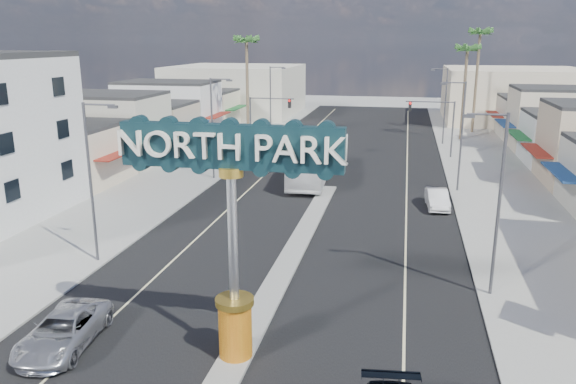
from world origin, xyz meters
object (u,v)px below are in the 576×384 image
at_px(suv_left, 63,331).
at_px(car_parked_right, 437,199).
at_px(streetlight_l_near, 93,175).
at_px(palm_left_far, 247,46).
at_px(streetlight_r_near, 496,196).
at_px(traffic_signal_left, 266,113).
at_px(streetlight_r_mid, 460,131).
at_px(streetlight_l_mid, 214,123).
at_px(traffic_signal_right, 436,118).
at_px(palm_right_far, 480,38).
at_px(city_bus, 311,161).
at_px(streetlight_r_far, 444,102).
at_px(gateway_sign, 232,216).
at_px(palm_right_mid, 467,53).
at_px(streetlight_l_far, 272,99).

distance_m(suv_left, car_parked_right, 28.30).
xyz_separation_m(streetlight_l_near, suv_left, (3.28, -8.57, -4.35)).
bearing_deg(palm_left_far, streetlight_r_near, -59.64).
relative_size(traffic_signal_left, streetlight_r_mid, 0.67).
distance_m(traffic_signal_left, palm_left_far, 10.14).
relative_size(streetlight_l_near, streetlight_l_mid, 1.00).
relative_size(traffic_signal_right, palm_right_far, 0.43).
relative_size(car_parked_right, city_bus, 0.34).
distance_m(palm_left_far, city_bus, 23.65).
bearing_deg(streetlight_r_far, palm_left_far, -175.12).
bearing_deg(city_bus, streetlight_l_mid, -173.79).
relative_size(gateway_sign, city_bus, 0.73).
bearing_deg(streetlight_l_mid, city_bus, 9.97).
xyz_separation_m(streetlight_l_mid, streetlight_r_near, (20.87, -20.00, 0.00)).
bearing_deg(streetlight_r_mid, gateway_sign, -110.42).
bearing_deg(palm_right_mid, suv_left, -110.27).
height_order(streetlight_l_mid, suv_left, streetlight_l_mid).
bearing_deg(palm_right_mid, traffic_signal_left, -151.58).
relative_size(streetlight_l_far, palm_right_far, 0.64).
relative_size(streetlight_l_near, streetlight_r_near, 1.00).
distance_m(streetlight_l_near, city_bus, 23.32).
distance_m(palm_right_mid, car_parked_right, 32.95).
distance_m(suv_left, city_bus, 30.50).
bearing_deg(traffic_signal_left, streetlight_r_mid, -35.50).
bearing_deg(traffic_signal_right, palm_left_far, 164.85).
distance_m(palm_right_mid, city_bus, 30.08).
bearing_deg(city_bus, gateway_sign, -89.89).
height_order(traffic_signal_right, palm_left_far, palm_left_far).
bearing_deg(streetlight_l_near, traffic_signal_right, 60.01).
bearing_deg(streetlight_l_mid, streetlight_l_near, -90.00).
relative_size(streetlight_r_far, palm_right_far, 0.64).
bearing_deg(palm_left_far, palm_right_mid, 12.99).
bearing_deg(palm_right_far, gateway_sign, -104.03).
bearing_deg(streetlight_r_far, gateway_sign, -101.78).
relative_size(streetlight_r_near, city_bus, 0.72).
xyz_separation_m(traffic_signal_right, streetlight_l_mid, (-19.62, -13.99, 0.79)).
relative_size(streetlight_r_mid, suv_left, 1.75).
bearing_deg(suv_left, palm_left_far, 91.32).
xyz_separation_m(streetlight_r_mid, city_bus, (-12.43, 1.48, -3.33)).
height_order(traffic_signal_left, city_bus, traffic_signal_left).
xyz_separation_m(streetlight_r_far, palm_right_mid, (2.57, 4.00, 5.54)).
bearing_deg(gateway_sign, streetlight_r_mid, 69.58).
bearing_deg(palm_left_far, streetlight_r_far, 4.88).
distance_m(streetlight_r_near, palm_left_far, 46.80).
bearing_deg(streetlight_r_mid, car_parked_right, -108.48).
height_order(traffic_signal_left, streetlight_l_mid, streetlight_l_mid).
distance_m(traffic_signal_left, suv_left, 42.76).
xyz_separation_m(traffic_signal_left, car_parked_right, (17.90, -19.13, -3.58)).
bearing_deg(streetlight_l_mid, traffic_signal_left, 84.90).
height_order(streetlight_r_far, city_bus, streetlight_r_far).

